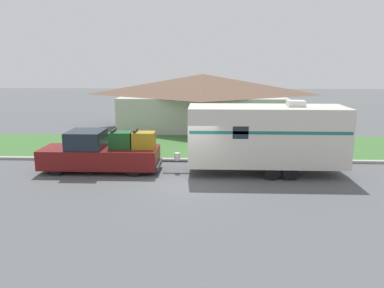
{
  "coord_description": "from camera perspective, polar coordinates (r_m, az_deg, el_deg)",
  "views": [
    {
      "loc": [
        0.8,
        -15.86,
        5.28
      ],
      "look_at": [
        0.08,
        1.74,
        1.4
      ],
      "focal_mm": 35.0,
      "sensor_mm": 36.0,
      "label": 1
    }
  ],
  "objects": [
    {
      "name": "mailbox",
      "position": [
        21.67,
        19.69,
        0.26
      ],
      "size": [
        0.48,
        0.2,
        1.28
      ],
      "color": "brown",
      "rests_on": "ground_plane"
    },
    {
      "name": "ground_plane",
      "position": [
        16.73,
        -0.51,
        -5.97
      ],
      "size": [
        120.0,
        120.0,
        0.0
      ],
      "primitive_type": "plane",
      "color": "#515456"
    },
    {
      "name": "lawn_strip",
      "position": [
        23.86,
        0.37,
        -0.32
      ],
      "size": [
        80.0,
        7.0,
        0.03
      ],
      "color": "#3D6B33",
      "rests_on": "ground_plane"
    },
    {
      "name": "pickup_truck",
      "position": [
        18.86,
        -13.68,
        -1.31
      ],
      "size": [
        5.8,
        1.98,
        2.09
      ],
      "color": "black",
      "rests_on": "ground_plane"
    },
    {
      "name": "house_across_street",
      "position": [
        30.88,
        1.65,
        6.77
      ],
      "size": [
        13.78,
        8.12,
        4.32
      ],
      "color": "#B2B2A8",
      "rests_on": "ground_plane"
    },
    {
      "name": "travel_trailer",
      "position": [
        18.15,
        11.23,
        1.3
      ],
      "size": [
        8.63,
        2.5,
        3.52
      ],
      "color": "black",
      "rests_on": "ground_plane"
    },
    {
      "name": "curb_strip",
      "position": [
        20.31,
        0.02,
        -2.45
      ],
      "size": [
        80.0,
        0.3,
        0.14
      ],
      "color": "#999993",
      "rests_on": "ground_plane"
    }
  ]
}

